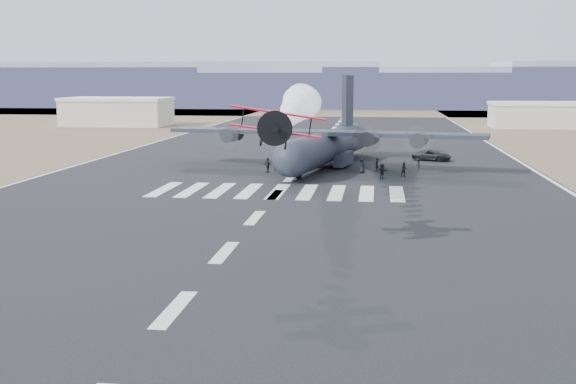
% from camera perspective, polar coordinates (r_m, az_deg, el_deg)
% --- Properties ---
extents(scrub_far, '(500.00, 80.00, 0.00)m').
position_cam_1_polar(scrub_far, '(252.37, 4.87, 6.43)').
color(scrub_far, '#7A6146').
rests_on(scrub_far, ground).
extents(runway_markings, '(60.00, 260.00, 0.01)m').
position_cam_1_polar(runway_markings, '(83.32, 0.15, 1.11)').
color(runway_markings, silver).
rests_on(runway_markings, ground).
extents(ridge_seg_b, '(150.00, 50.00, 15.00)m').
position_cam_1_polar(ridge_seg_b, '(314.78, -19.48, 7.84)').
color(ridge_seg_b, '#8388A6').
rests_on(ridge_seg_b, ground).
extents(ridge_seg_c, '(150.00, 50.00, 17.00)m').
position_cam_1_polar(ridge_seg_c, '(291.73, -7.86, 8.41)').
color(ridge_seg_c, '#8388A6').
rests_on(ridge_seg_c, ground).
extents(ridge_seg_d, '(150.00, 50.00, 13.00)m').
position_cam_1_polar(ridge_seg_d, '(282.13, 5.14, 8.03)').
color(ridge_seg_d, '#8388A6').
rests_on(ridge_seg_d, ground).
extents(ridge_seg_e, '(150.00, 50.00, 15.00)m').
position_cam_1_polar(ridge_seg_e, '(287.25, 18.33, 7.83)').
color(ridge_seg_e, '#8388A6').
rests_on(ridge_seg_e, ground).
extents(hangar_left, '(24.50, 14.50, 6.70)m').
position_cam_1_polar(hangar_left, '(178.24, -13.33, 6.23)').
color(hangar_left, '#B6AFA2').
rests_on(hangar_left, ground).
extents(hangar_right, '(20.50, 12.50, 5.90)m').
position_cam_1_polar(hangar_right, '(175.84, 19.02, 5.81)').
color(hangar_right, '#B6AFA2').
rests_on(hangar_right, ground).
extents(aerobatic_biplane, '(6.31, 5.67, 2.82)m').
position_cam_1_polar(aerobatic_biplane, '(47.88, -0.97, 5.37)').
color(aerobatic_biplane, '#AC0B28').
extents(smoke_trail, '(4.18, 36.52, 3.97)m').
position_cam_1_polar(smoke_trail, '(77.46, 0.96, 6.99)').
color(smoke_trail, white).
extents(transport_aircraft, '(40.77, 33.39, 11.80)m').
position_cam_1_polar(transport_aircraft, '(93.57, 3.09, 3.85)').
color(transport_aircraft, black).
rests_on(transport_aircraft, ground).
extents(support_vehicle, '(5.97, 4.49, 1.51)m').
position_cam_1_polar(support_vehicle, '(102.70, 11.30, 2.87)').
color(support_vehicle, black).
rests_on(support_vehicle, ground).
extents(crew_a, '(0.64, 0.70, 1.58)m').
position_cam_1_polar(crew_a, '(90.28, 7.04, 2.17)').
color(crew_a, black).
rests_on(crew_a, ground).
extents(crew_b, '(0.71, 0.89, 1.60)m').
position_cam_1_polar(crew_b, '(90.09, 0.98, 2.23)').
color(crew_b, black).
rests_on(crew_b, ground).
extents(crew_c, '(0.82, 1.20, 1.69)m').
position_cam_1_polar(crew_c, '(90.59, 10.24, 2.15)').
color(crew_c, black).
rests_on(crew_c, ground).
extents(crew_d, '(1.16, 1.11, 1.81)m').
position_cam_1_polar(crew_d, '(88.24, -1.62, 2.15)').
color(crew_d, black).
rests_on(crew_d, ground).
extents(crew_e, '(1.03, 1.07, 1.88)m').
position_cam_1_polar(crew_e, '(88.07, 5.88, 2.11)').
color(crew_e, black).
rests_on(crew_e, ground).
extents(crew_f, '(1.49, 1.59, 1.78)m').
position_cam_1_polar(crew_f, '(83.36, 7.45, 1.65)').
color(crew_f, black).
rests_on(crew_f, ground).
extents(crew_g, '(0.52, 0.61, 1.56)m').
position_cam_1_polar(crew_g, '(90.01, -1.03, 2.21)').
color(crew_g, black).
rests_on(crew_g, ground).
extents(crew_h, '(0.95, 0.71, 1.74)m').
position_cam_1_polar(crew_h, '(85.39, 9.17, 1.78)').
color(crew_h, black).
rests_on(crew_h, ground).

